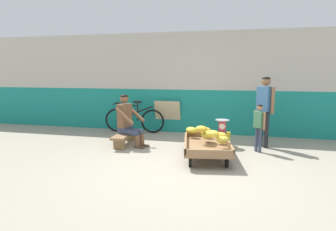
% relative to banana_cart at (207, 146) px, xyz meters
% --- Properties ---
extents(ground_plane, '(80.00, 80.00, 0.00)m').
position_rel_banana_cart_xyz_m(ground_plane, '(-0.20, -0.75, -0.24)').
color(ground_plane, gray).
extents(back_wall, '(16.00, 0.30, 2.66)m').
position_rel_banana_cart_xyz_m(back_wall, '(-0.20, 2.33, 1.09)').
color(back_wall, '#19847A').
rests_on(back_wall, ground).
extents(banana_cart, '(1.06, 1.56, 0.36)m').
position_rel_banana_cart_xyz_m(banana_cart, '(0.00, 0.00, 0.00)').
color(banana_cart, '#8E6B47').
rests_on(banana_cart, ground).
extents(banana_pile, '(0.98, 1.08, 0.26)m').
position_rel_banana_cart_xyz_m(banana_pile, '(0.01, 0.14, 0.22)').
color(banana_pile, yellow).
rests_on(banana_pile, banana_cart).
extents(low_bench, '(0.36, 1.11, 0.27)m').
position_rel_banana_cart_xyz_m(low_bench, '(-1.89, 0.59, -0.04)').
color(low_bench, olive).
rests_on(low_bench, ground).
extents(vendor_seated, '(0.73, 0.59, 1.14)m').
position_rel_banana_cart_xyz_m(vendor_seated, '(-1.81, 0.57, 0.33)').
color(vendor_seated, brown).
rests_on(vendor_seated, ground).
extents(plastic_crate, '(0.36, 0.28, 0.30)m').
position_rel_banana_cart_xyz_m(plastic_crate, '(0.24, 0.99, -0.09)').
color(plastic_crate, gold).
rests_on(plastic_crate, ground).
extents(weighing_scale, '(0.30, 0.30, 0.29)m').
position_rel_banana_cart_xyz_m(weighing_scale, '(0.24, 0.99, 0.21)').
color(weighing_scale, '#28282D').
rests_on(weighing_scale, plastic_crate).
extents(bicycle_near_left, '(1.66, 0.48, 0.86)m').
position_rel_banana_cart_xyz_m(bicycle_near_left, '(-2.16, 1.90, 0.11)').
color(bicycle_near_left, black).
rests_on(bicycle_near_left, ground).
extents(sign_board, '(0.70, 0.29, 0.87)m').
position_rel_banana_cart_xyz_m(sign_board, '(-1.28, 2.17, 0.19)').
color(sign_board, '#C6B289').
rests_on(sign_board, ground).
extents(customer_adult, '(0.36, 0.39, 1.53)m').
position_rel_banana_cart_xyz_m(customer_adult, '(1.12, 1.12, 0.71)').
color(customer_adult, '#232328').
rests_on(customer_adult, ground).
extents(customer_child, '(0.23, 0.25, 0.98)m').
position_rel_banana_cart_xyz_m(customer_child, '(0.99, 0.68, 0.37)').
color(customer_child, '#38425B').
rests_on(customer_child, ground).
extents(shopping_bag, '(0.18, 0.12, 0.24)m').
position_rel_banana_cart_xyz_m(shopping_bag, '(0.13, 0.55, -0.12)').
color(shopping_bag, '#D13D4C').
rests_on(shopping_bag, ground).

